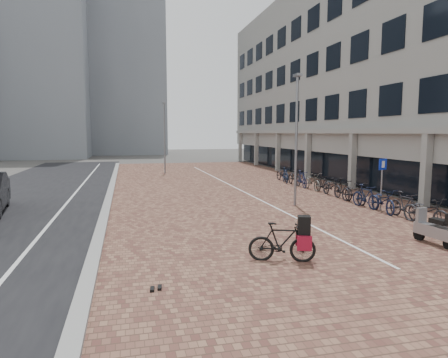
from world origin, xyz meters
TOP-DOWN VIEW (x-y plane):
  - ground at (0.00, 0.00)m, footprint 140.00×140.00m
  - plaza_brick at (2.00, 12.00)m, footprint 14.50×42.00m
  - street_asphalt at (-9.00, 12.00)m, footprint 8.00×50.00m
  - curb at (-5.10, 12.00)m, footprint 0.35×42.00m
  - lane_line at (-7.00, 12.00)m, footprint 0.12×44.00m
  - parking_line at (2.20, 12.00)m, footprint 0.10×30.00m
  - office_building at (12.97, 16.00)m, footprint 8.40×40.00m
  - bg_towers at (-14.34, 48.94)m, footprint 33.00×23.00m
  - hero_bike at (-0.34, -1.71)m, footprint 1.81×1.04m
  - shoes at (-3.65, -2.89)m, footprint 0.33×0.29m
  - scooter_back at (4.64, -1.35)m, footprint 0.62×1.60m
  - parking_sign at (6.34, 3.66)m, footprint 0.46×0.18m
  - lamp_near at (3.28, 5.69)m, footprint 0.12×0.12m
  - lamp_far at (-1.14, 21.69)m, footprint 0.12×0.12m
  - bike_row at (6.27, 7.90)m, footprint 1.15×15.82m

SIDE VIEW (x-z plane):
  - ground at x=0.00m, z-range 0.00..0.00m
  - street_asphalt at x=-9.00m, z-range -0.01..0.02m
  - plaza_brick at x=2.00m, z-range -0.01..0.03m
  - lane_line at x=-7.00m, z-range 0.02..0.02m
  - parking_line at x=2.20m, z-range 0.03..0.04m
  - shoes at x=-3.65m, z-range 0.00..0.08m
  - curb at x=-5.10m, z-range 0.00..0.14m
  - bike_row at x=6.27m, z-range 0.00..1.05m
  - scooter_back at x=4.64m, z-range 0.00..1.08m
  - hero_bike at x=-0.34m, z-range -0.07..1.16m
  - parking_sign at x=6.34m, z-range 0.37..2.62m
  - lamp_far at x=-1.14m, z-range 0.00..5.75m
  - lamp_near at x=3.28m, z-range 0.00..5.88m
  - office_building at x=12.97m, z-range 0.94..15.94m
  - bg_towers at x=-14.34m, z-range -2.04..29.96m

